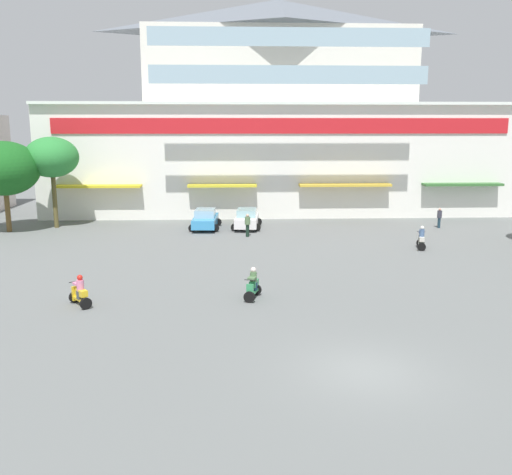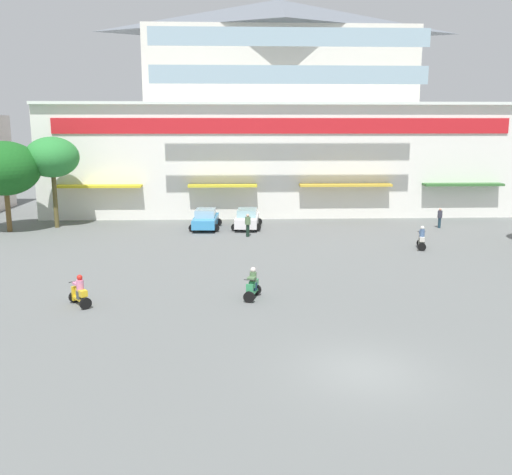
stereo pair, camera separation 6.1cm
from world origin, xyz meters
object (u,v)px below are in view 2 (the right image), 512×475
at_px(parked_car_1, 247,219).
at_px(pedestrian_0, 248,224).
at_px(parked_car_0, 206,219).
at_px(pedestrian_1, 440,217).
at_px(scooter_rider_4, 253,286).
at_px(plaza_tree_2, 4,168).
at_px(plaza_tree_0, 52,158).
at_px(scooter_rider_0, 422,239).
at_px(scooter_rider_7, 80,293).

bearing_deg(parked_car_1, pedestrian_0, -90.60).
bearing_deg(parked_car_0, pedestrian_1, -1.24).
xyz_separation_m(scooter_rider_4, pedestrian_0, (0.18, 14.54, 0.32)).
bearing_deg(plaza_tree_2, parked_car_1, 1.68).
bearing_deg(plaza_tree_0, parked_car_1, -3.94).
xyz_separation_m(plaza_tree_2, scooter_rider_4, (17.77, -17.30, -4.13)).
bearing_deg(scooter_rider_0, pedestrian_0, 158.00).
bearing_deg(plaza_tree_2, scooter_rider_4, -44.23).
height_order(pedestrian_0, pedestrian_1, pedestrian_0).
bearing_deg(parked_car_1, scooter_rider_4, -90.69).
height_order(plaza_tree_2, scooter_rider_0, plaza_tree_2).
xyz_separation_m(plaza_tree_2, parked_car_0, (14.78, 0.45, -3.98)).
relative_size(scooter_rider_7, pedestrian_1, 0.93).
bearing_deg(parked_car_0, pedestrian_0, -45.30).
distance_m(parked_car_0, pedestrian_0, 4.52).
xyz_separation_m(plaza_tree_0, scooter_rider_4, (14.72, -18.86, -4.84)).
xyz_separation_m(plaza_tree_2, pedestrian_0, (17.95, -2.76, -3.81)).
bearing_deg(plaza_tree_2, scooter_rider_0, -14.01).
bearing_deg(scooter_rider_7, parked_car_1, 66.85).
relative_size(plaza_tree_0, scooter_rider_0, 4.56).
bearing_deg(pedestrian_1, parked_car_0, 178.76).
height_order(parked_car_1, pedestrian_0, pedestrian_0).
relative_size(parked_car_1, scooter_rider_0, 2.70).
distance_m(plaza_tree_0, pedestrian_1, 30.35).
relative_size(parked_car_0, scooter_rider_4, 2.85).
bearing_deg(scooter_rider_0, parked_car_1, 144.99).
xyz_separation_m(plaza_tree_0, parked_car_0, (11.73, -1.10, -4.69)).
height_order(plaza_tree_0, scooter_rider_4, plaza_tree_0).
distance_m(plaza_tree_2, parked_car_1, 18.43).
bearing_deg(pedestrian_0, scooter_rider_0, -22.00).
relative_size(plaza_tree_2, pedestrian_1, 4.32).
relative_size(plaza_tree_2, scooter_rider_0, 4.39).
xyz_separation_m(scooter_rider_0, pedestrian_0, (-11.16, 4.51, 0.30)).
distance_m(plaza_tree_0, scooter_rider_4, 24.41).
xyz_separation_m(plaza_tree_0, plaza_tree_2, (-3.05, -1.55, -0.71)).
relative_size(parked_car_0, parked_car_1, 1.02).
bearing_deg(scooter_rider_0, scooter_rider_7, -150.56).
height_order(parked_car_0, pedestrian_1, pedestrian_1).
height_order(scooter_rider_4, pedestrian_1, pedestrian_1).
relative_size(plaza_tree_0, scooter_rider_4, 4.73).
height_order(parked_car_0, scooter_rider_0, scooter_rider_0).
xyz_separation_m(parked_car_0, pedestrian_0, (3.17, -3.21, 0.17)).
bearing_deg(pedestrian_1, plaza_tree_0, 177.14).
bearing_deg(scooter_rider_7, scooter_rider_0, 29.44).
bearing_deg(scooter_rider_4, pedestrian_0, 89.29).
distance_m(plaza_tree_0, scooter_rider_7, 21.35).
relative_size(scooter_rider_0, pedestrian_1, 0.98).
bearing_deg(scooter_rider_7, pedestrian_1, 38.21).
relative_size(plaza_tree_2, scooter_rider_7, 4.65).
height_order(plaza_tree_0, scooter_rider_7, plaza_tree_0).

